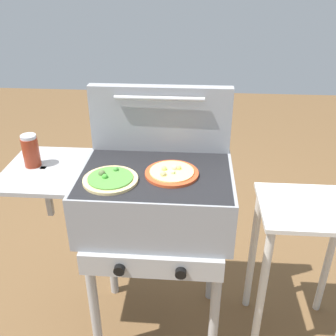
{
  "coord_description": "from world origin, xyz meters",
  "views": [
    {
      "loc": [
        0.15,
        -1.38,
        1.67
      ],
      "look_at": [
        0.05,
        0.0,
        0.92
      ],
      "focal_mm": 40.92,
      "sensor_mm": 36.0,
      "label": 1
    }
  ],
  "objects_px": {
    "pizza_veggie": "(110,179)",
    "pizza_cheese": "(172,173)",
    "prep_table": "(304,247)",
    "grill": "(153,201)",
    "sauce_jar": "(31,151)"
  },
  "relations": [
    {
      "from": "grill",
      "to": "sauce_jar",
      "type": "distance_m",
      "value": 0.56
    },
    {
      "from": "grill",
      "to": "pizza_veggie",
      "type": "height_order",
      "value": "pizza_veggie"
    },
    {
      "from": "grill",
      "to": "pizza_veggie",
      "type": "xyz_separation_m",
      "value": [
        -0.16,
        -0.08,
        0.15
      ]
    },
    {
      "from": "grill",
      "to": "pizza_veggie",
      "type": "bearing_deg",
      "value": -152.42
    },
    {
      "from": "pizza_veggie",
      "to": "pizza_cheese",
      "type": "bearing_deg",
      "value": 15.95
    },
    {
      "from": "pizza_veggie",
      "to": "prep_table",
      "type": "relative_size",
      "value": 0.29
    },
    {
      "from": "grill",
      "to": "pizza_cheese",
      "type": "height_order",
      "value": "pizza_cheese"
    },
    {
      "from": "prep_table",
      "to": "grill",
      "type": "bearing_deg",
      "value": -179.63
    },
    {
      "from": "pizza_cheese",
      "to": "prep_table",
      "type": "bearing_deg",
      "value": 1.84
    },
    {
      "from": "pizza_veggie",
      "to": "pizza_cheese",
      "type": "height_order",
      "value": "pizza_veggie"
    },
    {
      "from": "pizza_veggie",
      "to": "sauce_jar",
      "type": "xyz_separation_m",
      "value": [
        -0.36,
        0.11,
        0.06
      ]
    },
    {
      "from": "grill",
      "to": "sauce_jar",
      "type": "relative_size",
      "value": 6.82
    },
    {
      "from": "pizza_veggie",
      "to": "prep_table",
      "type": "height_order",
      "value": "pizza_veggie"
    },
    {
      "from": "pizza_veggie",
      "to": "prep_table",
      "type": "bearing_deg",
      "value": 6.0
    },
    {
      "from": "grill",
      "to": "prep_table",
      "type": "height_order",
      "value": "grill"
    }
  ]
}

